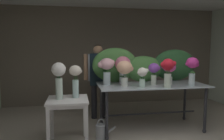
{
  "coord_description": "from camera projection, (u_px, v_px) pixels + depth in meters",
  "views": [
    {
      "loc": [
        -1.05,
        -2.19,
        1.54
      ],
      "look_at": [
        -0.43,
        1.36,
        1.17
      ],
      "focal_mm": 34.62,
      "sensor_mm": 36.0,
      "label": 1
    }
  ],
  "objects": [
    {
      "name": "vase_cream_lisianthus_tall",
      "position": [
        75.0,
        78.0,
        3.44
      ],
      "size": [
        0.2,
        0.19,
        0.52
      ],
      "color": "silver",
      "rests_on": "side_table_white"
    },
    {
      "name": "vase_white_roses_tall",
      "position": [
        59.0,
        76.0,
        3.33
      ],
      "size": [
        0.22,
        0.22,
        0.57
      ],
      "color": "silver",
      "rests_on": "side_table_white"
    },
    {
      "name": "vase_scarlet_stock",
      "position": [
        168.0,
        68.0,
        4.25
      ],
      "size": [
        0.22,
        0.21,
        0.44
      ],
      "color": "silver",
      "rests_on": "display_table_glass"
    },
    {
      "name": "wall_back",
      "position": [
        113.0,
        56.0,
        5.98
      ],
      "size": [
        5.99,
        0.12,
        2.6
      ],
      "primitive_type": "cube",
      "color": "#706656",
      "rests_on": "ground"
    },
    {
      "name": "side_table_white",
      "position": [
        68.0,
        105.0,
        3.4
      ],
      "size": [
        0.63,
        0.62,
        0.74
      ],
      "color": "white",
      "rests_on": "ground"
    },
    {
      "name": "foliage_backdrop",
      "position": [
        146.0,
        66.0,
        4.35
      ],
      "size": [
        2.16,
        0.31,
        0.68
      ],
      "color": "#477F3D",
      "rests_on": "display_table_glass"
    },
    {
      "name": "vase_ivory_carnations",
      "position": [
        142.0,
        75.0,
        3.71
      ],
      "size": [
        0.2,
        0.16,
        0.34
      ],
      "color": "silver",
      "rests_on": "display_table_glass"
    },
    {
      "name": "ground_plane",
      "position": [
        129.0,
        125.0,
        4.3
      ],
      "size": [
        8.14,
        8.14,
        0.0
      ],
      "primitive_type": "plane",
      "color": "#9E9384"
    },
    {
      "name": "vase_fuchsia_snapdragons",
      "position": [
        169.0,
        70.0,
        3.96
      ],
      "size": [
        0.27,
        0.24,
        0.42
      ],
      "color": "silver",
      "rests_on": "display_table_glass"
    },
    {
      "name": "vase_magenta_tulips",
      "position": [
        192.0,
        68.0,
        3.86
      ],
      "size": [
        0.23,
        0.22,
        0.51
      ],
      "color": "silver",
      "rests_on": "display_table_glass"
    },
    {
      "name": "vase_violet_lilies",
      "position": [
        154.0,
        71.0,
        3.94
      ],
      "size": [
        0.22,
        0.2,
        0.4
      ],
      "color": "silver",
      "rests_on": "display_table_glass"
    },
    {
      "name": "watering_can",
      "position": [
        101.0,
        131.0,
        3.67
      ],
      "size": [
        0.35,
        0.18,
        0.34
      ],
      "color": "#999EA3",
      "rests_on": "ground"
    },
    {
      "name": "florist",
      "position": [
        98.0,
        73.0,
        4.64
      ],
      "size": [
        0.62,
        0.24,
        1.6
      ],
      "color": "#232328",
      "rests_on": "ground"
    },
    {
      "name": "vase_crimson_freesia",
      "position": [
        168.0,
        70.0,
        3.66
      ],
      "size": [
        0.26,
        0.21,
        0.5
      ],
      "color": "silver",
      "rests_on": "display_table_glass"
    },
    {
      "name": "display_table_glass",
      "position": [
        151.0,
        91.0,
        4.05
      ],
      "size": [
        1.99,
        0.93,
        0.87
      ],
      "color": "silver",
      "rests_on": "ground"
    },
    {
      "name": "vase_blush_dahlias",
      "position": [
        107.0,
        68.0,
        3.93
      ],
      "size": [
        0.32,
        0.27,
        0.49
      ],
      "color": "silver",
      "rests_on": "display_table_glass"
    },
    {
      "name": "vase_rosy_roses",
      "position": [
        123.0,
        66.0,
        4.09
      ],
      "size": [
        0.3,
        0.3,
        0.52
      ],
      "color": "silver",
      "rests_on": "display_table_glass"
    },
    {
      "name": "vase_peach_anemones",
      "position": [
        125.0,
        70.0,
        3.79
      ],
      "size": [
        0.31,
        0.28,
        0.45
      ],
      "color": "silver",
      "rests_on": "display_table_glass"
    }
  ]
}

